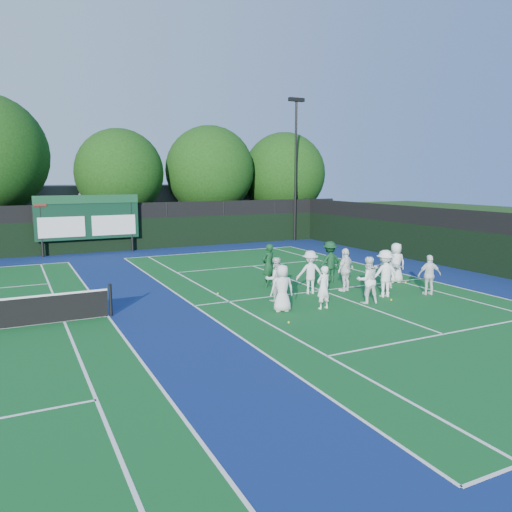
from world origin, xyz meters
name	(u,v)px	position (x,y,z in m)	size (l,w,h in m)	color
ground	(336,296)	(0.00, 0.00, 0.00)	(120.00, 120.00, 0.00)	#15330E
court_apron	(180,308)	(-6.00, 1.00, 0.00)	(34.00, 32.00, 0.01)	navy
near_court	(322,291)	(0.00, 1.00, 0.01)	(11.05, 23.85, 0.01)	#115420
back_fence	(104,230)	(-6.00, 16.00, 1.36)	(34.00, 0.08, 3.00)	black
divider_fence_right	(478,245)	(9.00, 1.00, 1.36)	(0.08, 32.00, 3.00)	black
scoreboard	(88,218)	(-7.01, 15.59, 2.19)	(6.00, 0.21, 3.55)	black
clubhouse	(138,210)	(-2.00, 24.00, 2.00)	(18.00, 6.00, 4.00)	#5C5C61
light_pole_right	(296,153)	(7.50, 15.70, 6.30)	(1.20, 0.30, 10.12)	black
tree_c	(121,175)	(-4.09, 19.58, 4.74)	(5.98, 5.98, 7.88)	black
tree_d	(211,173)	(2.53, 19.58, 4.93)	(6.53, 6.53, 8.37)	black
tree_e	(285,176)	(8.87, 19.58, 4.69)	(6.53, 6.53, 8.12)	black
tennis_ball_0	(289,322)	(-3.52, -2.39, 0.03)	(0.07, 0.07, 0.07)	yellow
tennis_ball_1	(343,271)	(3.35, 4.12, 0.03)	(0.07, 0.07, 0.07)	yellow
tennis_ball_2	(391,300)	(1.42, -1.55, 0.03)	(0.07, 0.07, 0.07)	yellow
tennis_ball_3	(218,294)	(-4.03, 2.32, 0.03)	(0.07, 0.07, 0.07)	yellow
tennis_ball_5	(406,282)	(4.17, 0.64, 0.03)	(0.07, 0.07, 0.07)	yellow
player_front_0	(282,288)	(-3.00, -1.03, 0.82)	(0.80, 0.52, 1.65)	silver
player_front_1	(323,287)	(-1.55, -1.39, 0.77)	(0.56, 0.37, 1.54)	white
player_front_2	(367,280)	(0.37, -1.41, 0.87)	(0.84, 0.66, 1.73)	white
player_front_3	(385,274)	(1.61, -0.92, 0.92)	(1.18, 0.68, 1.83)	white
player_front_4	(429,275)	(3.39, -1.46, 0.80)	(0.94, 0.39, 1.60)	white
player_back_0	(275,279)	(-2.50, 0.38, 0.83)	(0.81, 0.63, 1.66)	silver
player_back_1	(310,272)	(-0.70, 0.81, 0.86)	(1.12, 0.64, 1.73)	white
player_back_2	(346,270)	(0.83, 0.54, 0.88)	(1.03, 0.43, 1.77)	white
player_back_3	(387,269)	(2.74, 0.28, 0.79)	(1.46, 0.47, 1.58)	white
player_back_4	(396,263)	(3.80, 0.92, 0.88)	(0.86, 0.56, 1.76)	white
coach_left	(269,265)	(-1.59, 2.64, 0.92)	(0.67, 0.44, 1.84)	#103A1C
coach_right	(330,262)	(1.25, 2.27, 0.91)	(1.18, 0.68, 1.83)	#103A1C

